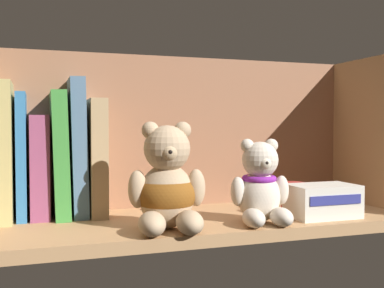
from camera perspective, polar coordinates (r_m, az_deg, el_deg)
The scene contains 13 objects.
shelf_board at distance 80.62cm, azimuth -0.70°, elevation -9.90°, with size 77.63×25.21×2.00cm, color tan.
shelf_back_panel at distance 91.52cm, azimuth -3.24°, elevation 0.93°, with size 80.03×1.20×31.74cm, color #926043.
shelf_side_panel_right at distance 98.50cm, azimuth 21.81°, elevation 0.86°, with size 1.60×27.61×31.74cm, color tan.
book_2 at distance 84.96cm, azimuth -22.32°, elevation -0.83°, with size 3.13×14.85×23.30cm, color tan.
book_3 at distance 84.87cm, azimuth -20.37°, elevation -1.38°, with size 1.64×11.18×21.61cm, color teal.
book_4 at distance 84.96cm, azimuth -18.38°, elevation -2.65°, with size 3.20×11.36×17.78cm, color #8C4165.
book_5 at distance 84.89cm, azimuth -16.12°, elevation -1.22°, with size 2.57×13.97×21.94cm, color #3C8D3B.
book_6 at distance 85.01cm, azimuth -14.07°, elevation -0.40°, with size 2.54×12.37×24.27cm, color slate.
book_7 at distance 85.41cm, azimuth -11.92°, elevation -1.57°, with size 2.88×13.96×20.71cm, color tan.
teddy_bear_larger at distance 71.10cm, azimuth -3.10°, elevation -5.36°, with size 12.32×13.07×16.65cm.
teddy_bear_smaller at distance 76.61cm, azimuth 8.50°, elevation -5.31°, with size 10.23×10.53×13.86cm.
pillar_candle at distance 87.73cm, azimuth 12.43°, elevation -6.47°, with size 4.46×4.46×5.52cm, color #C63833.
small_product_box at distance 84.10cm, azimuth 15.89°, elevation -6.80°, with size 11.72×7.70×5.72cm.
Camera 1 is at (-24.15, -75.04, 17.89)cm, focal length 42.95 mm.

